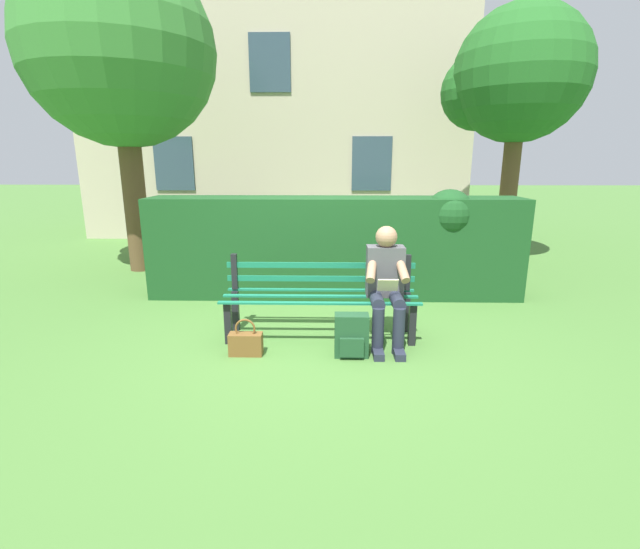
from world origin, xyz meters
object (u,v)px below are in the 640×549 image
Objects in this scene: park_bench at (320,296)px; tree at (114,56)px; person_seated at (386,282)px; backpack at (351,336)px; handbag at (246,343)px; tree_far at (513,80)px.

park_bench is 0.41× the size of tree.
tree is at bearing -38.66° from person_seated.
tree is (3.28, -2.98, 2.97)m from park_bench.
backpack is 1.02m from handbag.
park_bench is 0.94m from handbag.
tree is at bearing 7.65° from tree_far.
handbag is 0.08× the size of tree_far.
tree_far is at bearing -122.70° from person_seated.
tree is 1.12× the size of tree_far.
tree is 5.45m from handbag.
backpack is at bearing 135.56° from tree.
tree_far is at bearing -132.07° from handbag.
park_bench reaches higher than backpack.
park_bench is 5.53× the size of handbag.
park_bench reaches higher than handbag.
person_seated reaches higher than backpack.
person_seated is at bearing 165.20° from park_bench.
tree_far reaches higher than park_bench.
tree is 6.60m from tree_far.
tree reaches higher than handbag.
person_seated is at bearing -134.71° from backpack.
park_bench is 4.85× the size of backpack.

